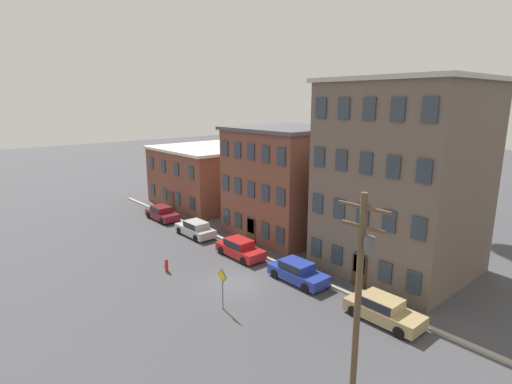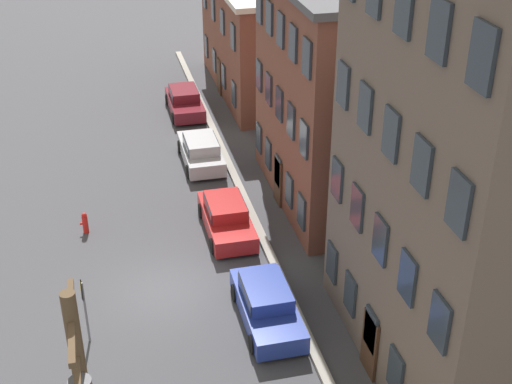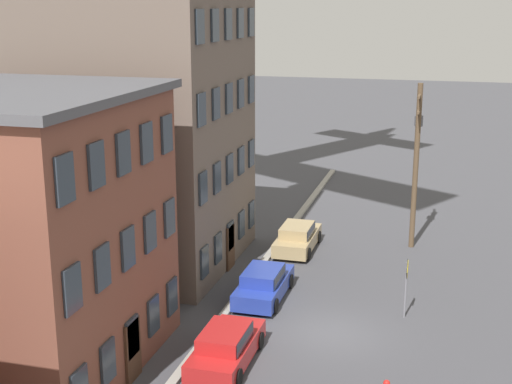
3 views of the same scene
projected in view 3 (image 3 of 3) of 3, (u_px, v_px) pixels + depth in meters
ground_plane at (329, 332)px, 28.49m from camera, size 200.00×200.00×0.00m
kerb_strip at (222, 318)px, 29.62m from camera, size 56.00×0.36×0.16m
apartment_midblock at (1, 232)px, 24.88m from camera, size 9.62×10.08×10.00m
apartment_far at (137, 126)px, 34.89m from camera, size 10.05×9.90×13.81m
car_red at (226, 346)px, 25.76m from camera, size 4.40×1.92×1.43m
car_blue at (264, 283)px, 31.56m from camera, size 4.40×1.92×1.43m
car_tan at (297, 237)px, 37.81m from camera, size 4.40×1.92×1.43m
caution_sign at (407, 279)px, 29.40m from camera, size 0.90×0.08×2.60m
utility_pole at (416, 157)px, 37.29m from camera, size 2.40×0.44×8.81m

